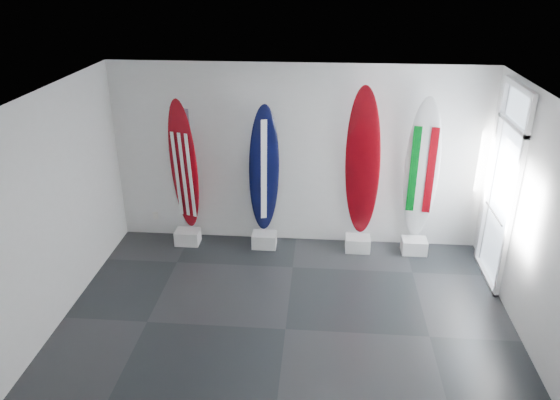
# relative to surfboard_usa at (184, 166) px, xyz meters

# --- Properties ---
(floor) EXTENTS (6.00, 6.00, 0.00)m
(floor) POSITION_rel_surfboard_usa_xyz_m (1.82, -2.28, -1.36)
(floor) COLOR black
(floor) RESTS_ON ground
(ceiling) EXTENTS (6.00, 6.00, 0.00)m
(ceiling) POSITION_rel_surfboard_usa_xyz_m (1.82, -2.28, 1.64)
(ceiling) COLOR white
(ceiling) RESTS_ON wall_back
(wall_back) EXTENTS (6.00, 0.00, 6.00)m
(wall_back) POSITION_rel_surfboard_usa_xyz_m (1.82, 0.22, 0.14)
(wall_back) COLOR silver
(wall_back) RESTS_ON ground
(wall_front) EXTENTS (6.00, 0.00, 6.00)m
(wall_front) POSITION_rel_surfboard_usa_xyz_m (1.82, -4.78, 0.14)
(wall_front) COLOR silver
(wall_front) RESTS_ON ground
(wall_left) EXTENTS (0.00, 5.00, 5.00)m
(wall_left) POSITION_rel_surfboard_usa_xyz_m (-1.18, -2.28, 0.14)
(wall_left) COLOR silver
(wall_left) RESTS_ON ground
(wall_right) EXTENTS (0.00, 5.00, 5.00)m
(wall_right) POSITION_rel_surfboard_usa_xyz_m (4.82, -2.28, 0.14)
(wall_right) COLOR silver
(wall_right) RESTS_ON ground
(display_block_usa) EXTENTS (0.40, 0.30, 0.24)m
(display_block_usa) POSITION_rel_surfboard_usa_xyz_m (-0.00, -0.10, -1.24)
(display_block_usa) COLOR silver
(display_block_usa) RESTS_ON floor
(surfboard_usa) EXTENTS (0.56, 0.38, 2.25)m
(surfboard_usa) POSITION_rel_surfboard_usa_xyz_m (0.00, 0.00, 0.00)
(surfboard_usa) COLOR maroon
(surfboard_usa) RESTS_ON display_block_usa
(display_block_navy) EXTENTS (0.40, 0.30, 0.24)m
(display_block_navy) POSITION_rel_surfboard_usa_xyz_m (1.31, -0.10, -1.24)
(display_block_navy) COLOR silver
(display_block_navy) RESTS_ON floor
(surfboard_navy) EXTENTS (0.54, 0.37, 2.19)m
(surfboard_navy) POSITION_rel_surfboard_usa_xyz_m (1.31, 0.00, -0.03)
(surfboard_navy) COLOR black
(surfboard_navy) RESTS_ON display_block_navy
(display_block_swiss) EXTENTS (0.40, 0.30, 0.24)m
(display_block_swiss) POSITION_rel_surfboard_usa_xyz_m (2.86, -0.10, -1.24)
(display_block_swiss) COLOR silver
(display_block_swiss) RESTS_ON floor
(surfboard_swiss) EXTENTS (0.63, 0.45, 2.51)m
(surfboard_swiss) POSITION_rel_surfboard_usa_xyz_m (2.86, 0.00, 0.13)
(surfboard_swiss) COLOR maroon
(surfboard_swiss) RESTS_ON display_block_swiss
(display_block_italy) EXTENTS (0.40, 0.30, 0.24)m
(display_block_italy) POSITION_rel_surfboard_usa_xyz_m (3.78, -0.10, -1.24)
(display_block_italy) COLOR silver
(display_block_italy) RESTS_ON floor
(surfboard_italy) EXTENTS (0.57, 0.32, 2.36)m
(surfboard_italy) POSITION_rel_surfboard_usa_xyz_m (3.78, 0.00, 0.05)
(surfboard_italy) COLOR white
(surfboard_italy) RESTS_ON display_block_italy
(wall_outlet) EXTENTS (0.09, 0.02, 0.13)m
(wall_outlet) POSITION_rel_surfboard_usa_xyz_m (-0.63, 0.20, -1.01)
(wall_outlet) COLOR silver
(wall_outlet) RESTS_ON wall_back
(glass_door) EXTENTS (0.12, 1.16, 2.85)m
(glass_door) POSITION_rel_surfboard_usa_xyz_m (4.79, -0.73, 0.06)
(glass_door) COLOR white
(glass_door) RESTS_ON floor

